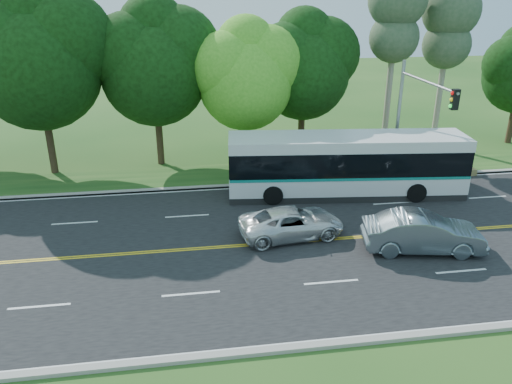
{
  "coord_description": "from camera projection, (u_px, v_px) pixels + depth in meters",
  "views": [
    {
      "loc": [
        -5.92,
        -19.69,
        10.83
      ],
      "look_at": [
        -2.68,
        2.0,
        1.75
      ],
      "focal_mm": 35.0,
      "sensor_mm": 36.0,
      "label": 1
    }
  ],
  "objects": [
    {
      "name": "traffic_signal",
      "position": [
        414.0,
        109.0,
        26.98
      ],
      "size": [
        0.42,
        6.1,
        7.0
      ],
      "color": "#919298",
      "rests_on": "ground"
    },
    {
      "name": "ground",
      "position": [
        320.0,
        240.0,
        22.94
      ],
      "size": [
        120.0,
        120.0,
        0.0
      ],
      "primitive_type": "plane",
      "color": "#214C19",
      "rests_on": "ground"
    },
    {
      "name": "grass_verge",
      "position": [
        282.0,
        172.0,
        31.14
      ],
      "size": [
        60.0,
        4.0,
        0.1
      ],
      "primitive_type": "cube",
      "color": "#214C19",
      "rests_on": "ground"
    },
    {
      "name": "transit_bus",
      "position": [
        346.0,
        166.0,
        27.38
      ],
      "size": [
        13.08,
        4.09,
        3.37
      ],
      "rotation": [
        0.0,
        0.0,
        -0.1
      ],
      "color": "silver",
      "rests_on": "road"
    },
    {
      "name": "road",
      "position": [
        320.0,
        240.0,
        22.94
      ],
      "size": [
        60.0,
        14.0,
        0.02
      ],
      "primitive_type": "cube",
      "color": "black",
      "rests_on": "ground"
    },
    {
      "name": "sedan",
      "position": [
        423.0,
        233.0,
        21.73
      ],
      "size": [
        5.41,
        2.7,
        1.7
      ],
      "primitive_type": "imported",
      "rotation": [
        0.0,
        0.0,
        1.39
      ],
      "color": "slate",
      "rests_on": "road"
    },
    {
      "name": "curb_north",
      "position": [
        288.0,
        183.0,
        29.44
      ],
      "size": [
        60.0,
        0.3,
        0.15
      ],
      "primitive_type": "cube",
      "color": "#9D968E",
      "rests_on": "ground"
    },
    {
      "name": "tree_row",
      "position": [
        192.0,
        58.0,
        30.75
      ],
      "size": [
        44.7,
        9.1,
        13.84
      ],
      "color": "#302415",
      "rests_on": "ground"
    },
    {
      "name": "lane_markings",
      "position": [
        318.0,
        240.0,
        22.92
      ],
      "size": [
        57.6,
        13.82,
        0.0
      ],
      "color": "gold",
      "rests_on": "road"
    },
    {
      "name": "suv",
      "position": [
        292.0,
        223.0,
        23.05
      ],
      "size": [
        5.1,
        2.79,
        1.35
      ],
      "primitive_type": "imported",
      "rotation": [
        0.0,
        0.0,
        1.69
      ],
      "color": "silver",
      "rests_on": "road"
    },
    {
      "name": "curb_south",
      "position": [
        378.0,
        340.0,
        16.38
      ],
      "size": [
        60.0,
        0.3,
        0.15
      ],
      "primitive_type": "cube",
      "color": "#9D968E",
      "rests_on": "ground"
    },
    {
      "name": "bougainvillea_hedge",
      "position": [
        398.0,
        161.0,
        31.09
      ],
      "size": [
        9.5,
        2.25,
        1.5
      ],
      "color": "maroon",
      "rests_on": "ground"
    }
  ]
}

